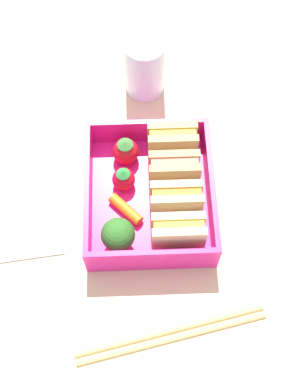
% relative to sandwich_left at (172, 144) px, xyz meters
% --- Properties ---
extents(ground_plane, '(1.20, 1.20, 0.02)m').
position_rel_sandwich_left_xyz_m(ground_plane, '(0.06, -0.03, -0.05)').
color(ground_plane, beige).
extents(bento_tray, '(0.17, 0.15, 0.01)m').
position_rel_sandwich_left_xyz_m(bento_tray, '(0.06, -0.03, -0.03)').
color(bento_tray, '#F12194').
rests_on(bento_tray, ground_plane).
extents(bento_rim, '(0.17, 0.15, 0.04)m').
position_rel_sandwich_left_xyz_m(bento_rim, '(0.06, -0.03, -0.01)').
color(bento_rim, '#F12194').
rests_on(bento_rim, bento_tray).
extents(sandwich_left, '(0.03, 0.06, 0.05)m').
position_rel_sandwich_left_xyz_m(sandwich_left, '(0.00, 0.00, 0.00)').
color(sandwich_left, tan).
rests_on(sandwich_left, bento_tray).
extents(sandwich_center_left, '(0.03, 0.06, 0.05)m').
position_rel_sandwich_left_xyz_m(sandwich_center_left, '(0.04, 0.00, 0.00)').
color(sandwich_center_left, tan).
rests_on(sandwich_center_left, bento_tray).
extents(sandwich_center, '(0.03, 0.06, 0.05)m').
position_rel_sandwich_left_xyz_m(sandwich_center, '(0.08, 0.00, 0.00)').
color(sandwich_center, '#D4B67B').
rests_on(sandwich_center, bento_tray).
extents(sandwich_center_right, '(0.03, 0.06, 0.05)m').
position_rel_sandwich_left_xyz_m(sandwich_center_right, '(0.12, 0.00, 0.00)').
color(sandwich_center_right, '#DCBB87').
rests_on(sandwich_center_right, bento_tray).
extents(strawberry_far_left, '(0.03, 0.03, 0.04)m').
position_rel_sandwich_left_xyz_m(strawberry_far_left, '(0.00, -0.06, -0.01)').
color(strawberry_far_left, red).
rests_on(strawberry_far_left, bento_tray).
extents(strawberry_left, '(0.03, 0.03, 0.03)m').
position_rel_sandwich_left_xyz_m(strawberry_left, '(0.04, -0.06, -0.01)').
color(strawberry_left, red).
rests_on(strawberry_left, bento_tray).
extents(carrot_stick_far_left, '(0.04, 0.04, 0.01)m').
position_rel_sandwich_left_xyz_m(carrot_stick_far_left, '(0.07, -0.06, -0.02)').
color(carrot_stick_far_left, orange).
rests_on(carrot_stick_far_left, bento_tray).
extents(broccoli_floret, '(0.04, 0.04, 0.05)m').
position_rel_sandwich_left_xyz_m(broccoli_floret, '(0.12, -0.07, 0.00)').
color(broccoli_floret, '#95BD66').
rests_on(broccoli_floret, bento_tray).
extents(chopstick_pair, '(0.06, 0.21, 0.01)m').
position_rel_sandwich_left_xyz_m(chopstick_pair, '(0.22, -0.01, -0.04)').
color(chopstick_pair, tan).
rests_on(chopstick_pair, ground_plane).
extents(drinking_glass, '(0.05, 0.05, 0.08)m').
position_rel_sandwich_left_xyz_m(drinking_glass, '(-0.12, -0.03, 0.00)').
color(drinking_glass, silver).
rests_on(drinking_glass, ground_plane).
extents(folded_napkin, '(0.12, 0.13, 0.00)m').
position_rel_sandwich_left_xyz_m(folded_napkin, '(0.07, -0.19, -0.04)').
color(folded_napkin, silver).
rests_on(folded_napkin, ground_plane).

